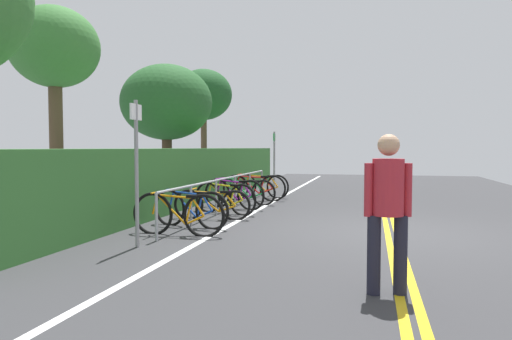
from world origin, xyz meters
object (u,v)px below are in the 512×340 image
bicycle_2 (212,204)px  bicycle_4 (234,194)px  bicycle_3 (225,198)px  bicycle_5 (245,192)px  bicycle_6 (254,188)px  sign_post_far (274,156)px  pedestrian (388,203)px  tree_far_right (167,103)px  bicycle_1 (190,209)px  bicycle_0 (178,214)px  bicycle_7 (262,186)px  tree_mid (54,51)px  sign_post_near (136,159)px  bike_rack (226,186)px  tree_extra (204,95)px

bicycle_2 → bicycle_4: 1.78m
bicycle_3 → bicycle_5: (1.84, 0.01, -0.02)m
bicycle_6 → sign_post_far: 2.16m
pedestrian → tree_far_right: bearing=36.5°
bicycle_1 → bicycle_2: size_ratio=1.00×
bicycle_3 → bicycle_6: size_ratio=0.89×
bicycle_5 → sign_post_far: sign_post_far is taller
bicycle_4 → bicycle_6: size_ratio=0.92×
bicycle_4 → bicycle_6: bicycle_6 is taller
bicycle_0 → bicycle_7: size_ratio=0.96×
sign_post_far → tree_far_right: tree_far_right is taller
sign_post_far → tree_far_right: (-0.83, 3.42, 1.74)m
bicycle_7 → tree_mid: (-4.26, 3.99, 3.44)m
tree_far_right → bicycle_5: bearing=-121.9°
bicycle_2 → sign_post_near: (-2.88, 0.19, 1.03)m
bicycle_6 → tree_far_right: bearing=70.7°
bicycle_1 → bicycle_7: size_ratio=0.94×
bike_rack → bicycle_7: size_ratio=4.16×
bicycle_4 → tree_extra: size_ratio=0.36×
bicycle_1 → tree_far_right: 7.06m
bicycle_6 → tree_extra: bearing=33.3°
bicycle_0 → bicycle_2: 1.83m
pedestrian → tree_far_right: 11.42m
bike_rack → tree_far_right: size_ratio=1.77×
bicycle_6 → sign_post_near: bearing=178.2°
bicycle_1 → tree_mid: (1.24, 3.89, 3.44)m
tree_mid → tree_far_right: (4.51, -0.74, -0.81)m
bicycle_2 → tree_mid: 5.29m
bicycle_2 → sign_post_far: size_ratio=0.82×
sign_post_far → tree_mid: size_ratio=0.42×
sign_post_near → bicycle_7: bearing=-1.6°
bike_rack → bicycle_7: 3.17m
bicycle_5 → bicycle_0: bearing=-179.5°
bicycle_3 → bicycle_4: bearing=3.5°
bicycle_4 → sign_post_far: (3.77, -0.24, 0.87)m
bicycle_0 → tree_mid: 5.65m
bicycle_7 → tree_extra: (4.53, 3.57, 3.35)m
bicycle_4 → bicycle_1: bearing=179.5°
bicycle_2 → tree_far_right: tree_far_right is taller
bicycle_1 → sign_post_near: (-1.87, 0.11, 1.00)m
bicycle_1 → tree_extra: size_ratio=0.35×
pedestrian → sign_post_far: 10.40m
bicycle_2 → bicycle_7: size_ratio=0.94×
bicycle_6 → bicycle_1: bearing=178.9°
bicycle_2 → sign_post_far: sign_post_far is taller
bike_rack → tree_far_right: (3.40, 3.12, 2.38)m
bicycle_6 → tree_extra: (5.41, 3.56, 3.33)m
bicycle_6 → sign_post_far: sign_post_far is taller
bicycle_7 → sign_post_far: sign_post_far is taller
bicycle_2 → bicycle_4: (1.78, 0.05, 0.05)m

